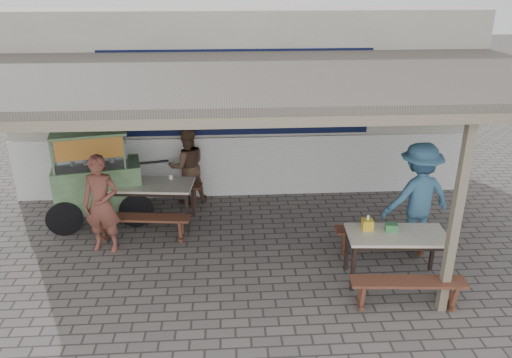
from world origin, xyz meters
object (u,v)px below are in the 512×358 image
Objects in this scene: patron_wall_side at (187,166)px; condiment_bowl at (133,179)px; patron_street_side at (101,204)px; bench_left_street at (142,222)px; bench_left_wall at (160,190)px; donation_box at (391,228)px; condiment_jar at (171,177)px; table_left at (150,188)px; bench_right_wall at (383,236)px; vendor_cart at (96,173)px; bench_right_street at (408,288)px; patron_right_table at (418,197)px; tissue_box at (367,224)px; table_right at (397,239)px.

condiment_bowl is at bearing 21.68° from patron_wall_side.
condiment_bowl is at bearing 83.61° from patron_street_side.
patron_wall_side reaches higher than bench_left_street.
donation_box reaches higher than bench_left_wall.
table_left is at bearing -149.15° from condiment_jar.
patron_street_side reaches higher than table_left.
bench_left_wall is 0.69m from condiment_jar.
bench_right_wall is at bearing 130.86° from patron_wall_side.
vendor_cart is at bearing 115.91° from patron_street_side.
vendor_cart is at bearing 152.09° from bench_right_street.
patron_wall_side reaches higher than donation_box.
bench_left_street is 4.42m from patron_right_table.
bench_left_street is 4.24m from bench_right_street.
patron_wall_side is (0.59, 0.85, 0.06)m from table_left.
table_left is 3.79m from tissue_box.
bench_right_wall is at bearing -29.20° from vendor_cart.
condiment_bowl is at bearing 163.63° from bench_right_wall.
bench_left_wall and bench_right_wall have the same top height.
condiment_jar reaches higher than bench_right_street.
tissue_box reaches higher than condiment_jar.
bench_right_wall is 4.35m from condiment_bowl.
patron_right_table reaches higher than donation_box.
table_right is (3.61, -2.68, 0.33)m from bench_left_wall.
table_left is 19.42× the size of condiment_jar.
patron_right_table is (4.23, -1.76, 0.54)m from bench_left_wall.
bench_right_street is 4.70m from patron_wall_side.
patron_street_side is 1.08× the size of patron_wall_side.
vendor_cart is 0.62m from condiment_bowl.
tissue_box is (3.92, -0.98, 0.03)m from patron_street_side.
patron_wall_side is at bearing 26.35° from bench_left_wall.
patron_right_table is at bearing -8.25° from table_left.
patron_wall_side is at bearing 61.30° from table_left.
bench_right_wall is 0.85× the size of patron_right_table.
bench_left_street is 0.75m from patron_street_side.
patron_street_side reaches higher than bench_left_street.
bench_left_street is 4.01m from table_right.
donation_box is at bearing -4.64° from patron_street_side.
vendor_cart reaches higher than patron_wall_side.
donation_box is at bearing -96.51° from bench_right_wall.
table_left is 3.98m from bench_right_wall.
patron_right_table is at bearing 51.10° from donation_box.
table_right is 0.45m from tissue_box.
bench_right_street and bench_right_wall have the same top height.
vendor_cart reaches higher than bench_left_street.
table_left is at bearing -19.83° from vendor_cart.
condiment_jar is (0.27, -0.45, 0.45)m from bench_left_wall.
condiment_bowl is at bearing 147.86° from bench_right_street.
tissue_box is at bearing -13.53° from bench_left_street.
condiment_bowl is (-3.95, 2.90, 0.44)m from bench_right_street.
bench_right_street is 1.83m from patron_right_table.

